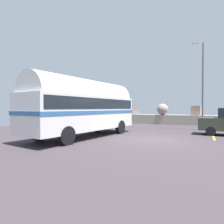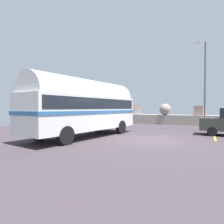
% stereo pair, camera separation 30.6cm
% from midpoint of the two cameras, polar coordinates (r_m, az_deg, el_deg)
% --- Properties ---
extents(ground, '(32.00, 26.00, 0.02)m').
position_cam_midpoint_polar(ground, '(11.48, 12.59, -8.20)').
color(ground, '#393036').
extents(breakwater, '(31.36, 2.04, 2.38)m').
position_cam_midpoint_polar(breakwater, '(22.99, 19.41, -1.78)').
color(breakwater, gray).
rests_on(breakwater, ground).
extents(vintage_coach, '(3.58, 8.83, 3.70)m').
position_cam_midpoint_polar(vintage_coach, '(12.38, -7.37, 1.98)').
color(vintage_coach, black).
rests_on(vintage_coach, ground).
extents(lamp_post, '(0.88, 0.83, 7.38)m').
position_cam_midpoint_polar(lamp_post, '(17.77, 26.39, 8.27)').
color(lamp_post, '#5B5B60').
rests_on(lamp_post, ground).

